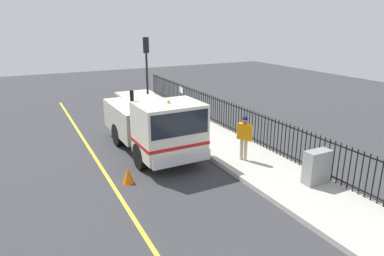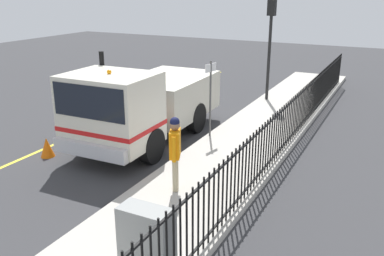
% 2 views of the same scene
% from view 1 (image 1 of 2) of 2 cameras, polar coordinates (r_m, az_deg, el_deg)
% --- Properties ---
extents(ground_plane, '(47.93, 47.93, 0.00)m').
position_cam_1_polar(ground_plane, '(15.50, -7.84, -2.28)').
color(ground_plane, '#38383A').
rests_on(ground_plane, ground).
extents(sidewalk_slab, '(2.59, 21.79, 0.16)m').
position_cam_1_polar(sidewalk_slab, '(16.55, 1.41, -0.54)').
color(sidewalk_slab, '#B7B2A8').
rests_on(sidewalk_slab, ground).
extents(lane_marking, '(0.12, 19.61, 0.01)m').
position_cam_1_polar(lane_marking, '(14.96, -16.42, -3.57)').
color(lane_marking, yellow).
rests_on(lane_marking, ground).
extents(work_truck, '(2.44, 5.91, 2.76)m').
position_cam_1_polar(work_truck, '(13.69, -6.21, 0.82)').
color(work_truck, silver).
rests_on(work_truck, ground).
extents(worker_standing, '(0.39, 0.58, 1.71)m').
position_cam_1_polar(worker_standing, '(12.78, 8.64, -0.87)').
color(worker_standing, orange).
rests_on(worker_standing, sidewalk_slab).
extents(iron_fence, '(0.04, 18.55, 1.37)m').
position_cam_1_polar(iron_fence, '(16.90, 4.93, 2.52)').
color(iron_fence, black).
rests_on(iron_fence, sidewalk_slab).
extents(traffic_light_near, '(0.33, 0.26, 4.14)m').
position_cam_1_polar(traffic_light_near, '(19.72, -7.54, 11.17)').
color(traffic_light_near, black).
rests_on(traffic_light_near, sidewalk_slab).
extents(utility_cabinet, '(0.87, 0.42, 1.10)m').
position_cam_1_polar(utility_cabinet, '(11.71, 19.94, -6.07)').
color(utility_cabinet, gray).
rests_on(utility_cabinet, sidewalk_slab).
extents(traffic_cone, '(0.39, 0.39, 0.55)m').
position_cam_1_polar(traffic_cone, '(11.68, -10.50, -7.67)').
color(traffic_cone, orange).
rests_on(traffic_cone, ground).
extents(street_sign, '(0.13, 0.50, 2.29)m').
position_cam_1_polar(street_sign, '(15.30, -1.77, 3.87)').
color(street_sign, '#4C4C4C').
rests_on(street_sign, sidewalk_slab).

